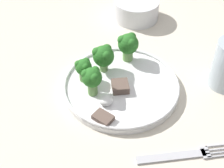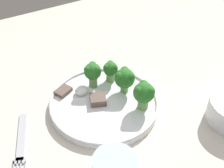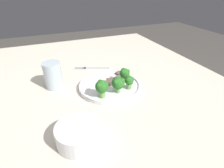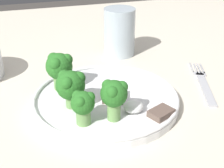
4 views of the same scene
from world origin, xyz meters
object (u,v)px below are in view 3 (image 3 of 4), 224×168
Objects in this scene: dinner_plate at (109,86)px; cream_bowl at (79,134)px; drinking_glass at (53,77)px; fork at (92,68)px.

dinner_plate is 0.28m from cream_bowl.
fork is at bearing -60.62° from drinking_glass.
fork is 0.45m from cream_bowl.
dinner_plate is 0.20m from fork.
drinking_glass is at bearing 65.93° from dinner_plate.
dinner_plate reaches higher than fork.
dinner_plate is at bearing -37.74° from cream_bowl.
drinking_glass reaches higher than cream_bowl.
dinner_plate is at bearing -114.07° from drinking_glass.
cream_bowl is 1.14× the size of drinking_glass.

